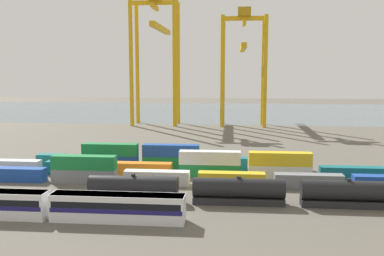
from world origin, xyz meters
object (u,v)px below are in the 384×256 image
at_px(freight_tank_row, 348,193).
at_px(gantry_crane_central, 243,56).
at_px(shipping_container_5, 309,181).
at_px(shipping_container_14, 280,172).
at_px(passenger_train, 50,204).
at_px(shipping_container_3, 157,178).
at_px(shipping_container_19, 51,160).
at_px(gantry_crane_west, 157,45).
at_px(shipping_container_0, 14,174).

xyz_separation_m(freight_tank_row, gantry_crane_central, (-14.02, 102.60, 24.39)).
height_order(shipping_container_5, shipping_container_14, same).
bearing_deg(gantry_crane_central, passenger_train, -104.82).
relative_size(shipping_container_3, shipping_container_19, 2.00).
distance_m(freight_tank_row, gantry_crane_west, 116.60).
distance_m(shipping_container_3, shipping_container_14, 24.11).
bearing_deg(shipping_container_14, gantry_crane_central, 93.60).
distance_m(shipping_container_14, shipping_container_19, 49.56).
height_order(passenger_train, shipping_container_3, passenger_train).
distance_m(passenger_train, gantry_crane_west, 115.73).
bearing_deg(gantry_crane_west, shipping_container_0, -97.21).
bearing_deg(freight_tank_row, shipping_container_0, 170.11).
xyz_separation_m(passenger_train, shipping_container_5, (39.43, 19.91, -0.84)).
distance_m(shipping_container_5, shipping_container_19, 55.15).
relative_size(freight_tank_row, gantry_crane_west, 1.63).
xyz_separation_m(shipping_container_14, gantry_crane_west, (-39.01, 85.37, 29.53)).
height_order(shipping_container_5, gantry_crane_central, gantry_crane_central).
relative_size(shipping_container_3, shipping_container_14, 1.00).
bearing_deg(shipping_container_14, shipping_container_5, -57.09).
xyz_separation_m(shipping_container_0, shipping_container_14, (50.66, 6.76, 0.00)).
xyz_separation_m(shipping_container_14, gantry_crane_central, (-5.38, 85.49, 25.22)).
bearing_deg(passenger_train, gantry_crane_central, 75.18).
relative_size(passenger_train, shipping_container_14, 3.19).
relative_size(passenger_train, shipping_container_0, 3.19).
bearing_deg(gantry_crane_central, shipping_container_3, -100.90).
xyz_separation_m(passenger_train, shipping_container_0, (-15.61, 19.91, -0.84)).
height_order(shipping_container_0, shipping_container_14, same).
xyz_separation_m(gantry_crane_west, gantry_crane_central, (33.63, 0.12, -4.31)).
relative_size(shipping_container_3, gantry_crane_central, 0.27).
height_order(shipping_container_3, shipping_container_5, same).
xyz_separation_m(shipping_container_0, gantry_crane_central, (45.29, 92.26, 25.22)).
xyz_separation_m(shipping_container_14, shipping_container_19, (-49.09, 6.76, 0.00)).
xyz_separation_m(shipping_container_3, shipping_container_19, (-25.95, 13.53, 0.00)).
bearing_deg(gantry_crane_central, gantry_crane_west, -179.80).
height_order(shipping_container_0, gantry_crane_west, gantry_crane_west).
height_order(shipping_container_0, shipping_container_3, same).
bearing_deg(passenger_train, shipping_container_5, 26.79).
bearing_deg(gantry_crane_central, shipping_container_5, -83.96).
height_order(shipping_container_5, gantry_crane_west, gantry_crane_west).
xyz_separation_m(passenger_train, shipping_container_14, (35.05, 26.67, -0.84)).
bearing_deg(shipping_container_0, shipping_container_5, 0.00).
bearing_deg(freight_tank_row, shipping_container_5, 112.43).
bearing_deg(shipping_container_5, gantry_crane_west, 115.22).
bearing_deg(shipping_container_19, shipping_container_3, -27.53).
bearing_deg(shipping_container_0, shipping_container_19, 83.37).
xyz_separation_m(passenger_train, shipping_container_3, (11.91, 19.91, -0.84)).
bearing_deg(shipping_container_5, gantry_crane_central, 96.04).
bearing_deg(freight_tank_row, shipping_container_3, 161.98).
height_order(shipping_container_19, gantry_crane_central, gantry_crane_central).
xyz_separation_m(shipping_container_5, shipping_container_14, (-4.38, 6.76, 0.00)).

